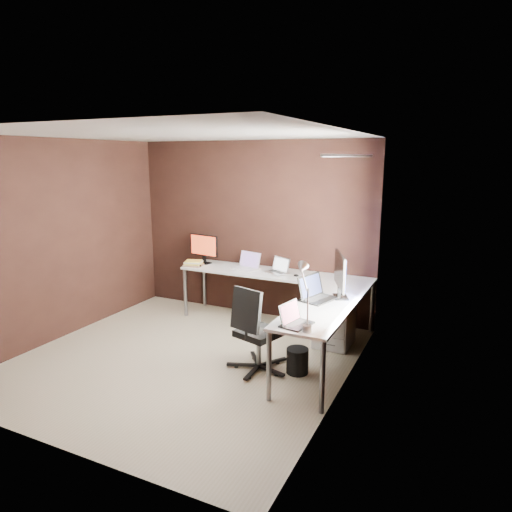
{
  "coord_description": "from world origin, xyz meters",
  "views": [
    {
      "loc": [
        2.83,
        -4.04,
        2.27
      ],
      "look_at": [
        0.46,
        0.95,
        1.07
      ],
      "focal_mm": 32.0,
      "sensor_mm": 36.0,
      "label": 1
    }
  ],
  "objects_px": {
    "book_stack": "(193,263)",
    "desk_lamp": "(304,287)",
    "monitor_left": "(204,247)",
    "laptop_black_small": "(294,320)",
    "laptop_silver": "(278,270)",
    "office_chair": "(256,346)",
    "drawer_pedestal": "(334,321)",
    "laptop_black_big": "(315,294)",
    "monitor_right": "(340,273)",
    "laptop_white": "(247,265)",
    "wastebasket": "(297,361)"
  },
  "relations": [
    {
      "from": "drawer_pedestal",
      "to": "book_stack",
      "type": "height_order",
      "value": "book_stack"
    },
    {
      "from": "drawer_pedestal",
      "to": "laptop_black_small",
      "type": "relative_size",
      "value": 1.73
    },
    {
      "from": "desk_lamp",
      "to": "office_chair",
      "type": "height_order",
      "value": "desk_lamp"
    },
    {
      "from": "monitor_left",
      "to": "laptop_black_small",
      "type": "relative_size",
      "value": 1.4
    },
    {
      "from": "book_stack",
      "to": "monitor_left",
      "type": "bearing_deg",
      "value": 78.69
    },
    {
      "from": "monitor_left",
      "to": "office_chair",
      "type": "distance_m",
      "value": 2.24
    },
    {
      "from": "book_stack",
      "to": "office_chair",
      "type": "bearing_deg",
      "value": -37.9
    },
    {
      "from": "drawer_pedestal",
      "to": "laptop_white",
      "type": "bearing_deg",
      "value": 164.63
    },
    {
      "from": "laptop_white",
      "to": "laptop_silver",
      "type": "distance_m",
      "value": 0.48
    },
    {
      "from": "laptop_silver",
      "to": "office_chair",
      "type": "height_order",
      "value": "office_chair"
    },
    {
      "from": "monitor_right",
      "to": "laptop_black_big",
      "type": "bearing_deg",
      "value": 102.5
    },
    {
      "from": "monitor_left",
      "to": "office_chair",
      "type": "relative_size",
      "value": 0.51
    },
    {
      "from": "laptop_silver",
      "to": "laptop_black_big",
      "type": "bearing_deg",
      "value": -21.51
    },
    {
      "from": "drawer_pedestal",
      "to": "laptop_white",
      "type": "height_order",
      "value": "laptop_white"
    },
    {
      "from": "monitor_left",
      "to": "laptop_black_small",
      "type": "xyz_separation_m",
      "value": [
        2.1,
        -1.81,
        -0.19
      ]
    },
    {
      "from": "book_stack",
      "to": "desk_lamp",
      "type": "distance_m",
      "value": 2.81
    },
    {
      "from": "laptop_white",
      "to": "laptop_black_small",
      "type": "relative_size",
      "value": 1.14
    },
    {
      "from": "drawer_pedestal",
      "to": "desk_lamp",
      "type": "height_order",
      "value": "desk_lamp"
    },
    {
      "from": "monitor_right",
      "to": "book_stack",
      "type": "xyz_separation_m",
      "value": [
        -2.3,
        0.58,
        -0.25
      ]
    },
    {
      "from": "laptop_black_small",
      "to": "wastebasket",
      "type": "distance_m",
      "value": 0.81
    },
    {
      "from": "laptop_black_small",
      "to": "desk_lamp",
      "type": "relative_size",
      "value": 0.56
    },
    {
      "from": "monitor_left",
      "to": "book_stack",
      "type": "xyz_separation_m",
      "value": [
        -0.04,
        -0.22,
        -0.2
      ]
    },
    {
      "from": "monitor_right",
      "to": "monitor_left",
      "type": "bearing_deg",
      "value": 46.44
    },
    {
      "from": "monitor_left",
      "to": "wastebasket",
      "type": "relative_size",
      "value": 1.78
    },
    {
      "from": "laptop_white",
      "to": "wastebasket",
      "type": "xyz_separation_m",
      "value": [
        1.24,
        -1.29,
        -0.64
      ]
    },
    {
      "from": "drawer_pedestal",
      "to": "wastebasket",
      "type": "bearing_deg",
      "value": -98.89
    },
    {
      "from": "monitor_left",
      "to": "wastebasket",
      "type": "xyz_separation_m",
      "value": [
        1.97,
        -1.33,
        -0.83
      ]
    },
    {
      "from": "laptop_white",
      "to": "book_stack",
      "type": "bearing_deg",
      "value": -154.31
    },
    {
      "from": "laptop_black_small",
      "to": "book_stack",
      "type": "height_order",
      "value": "laptop_black_small"
    },
    {
      "from": "laptop_silver",
      "to": "drawer_pedestal",
      "type": "bearing_deg",
      "value": 4.67
    },
    {
      "from": "laptop_black_small",
      "to": "desk_lamp",
      "type": "xyz_separation_m",
      "value": [
        0.1,
        -0.05,
        0.35
      ]
    },
    {
      "from": "drawer_pedestal",
      "to": "laptop_white",
      "type": "distance_m",
      "value": 1.51
    },
    {
      "from": "laptop_silver",
      "to": "desk_lamp",
      "type": "distance_m",
      "value": 2.07
    },
    {
      "from": "drawer_pedestal",
      "to": "monitor_left",
      "type": "relative_size",
      "value": 1.24
    },
    {
      "from": "laptop_black_small",
      "to": "office_chair",
      "type": "bearing_deg",
      "value": 69.77
    },
    {
      "from": "book_stack",
      "to": "desk_lamp",
      "type": "bearing_deg",
      "value": -36.06
    },
    {
      "from": "monitor_right",
      "to": "office_chair",
      "type": "distance_m",
      "value": 1.22
    },
    {
      "from": "monitor_left",
      "to": "book_stack",
      "type": "distance_m",
      "value": 0.3
    },
    {
      "from": "monitor_right",
      "to": "laptop_black_big",
      "type": "xyz_separation_m",
      "value": [
        -0.22,
        -0.17,
        -0.23
      ]
    },
    {
      "from": "drawer_pedestal",
      "to": "laptop_black_big",
      "type": "bearing_deg",
      "value": -98.39
    },
    {
      "from": "laptop_black_small",
      "to": "book_stack",
      "type": "relative_size",
      "value": 1.23
    },
    {
      "from": "book_stack",
      "to": "laptop_white",
      "type": "bearing_deg",
      "value": 12.64
    },
    {
      "from": "laptop_black_big",
      "to": "office_chair",
      "type": "height_order",
      "value": "laptop_black_big"
    },
    {
      "from": "laptop_black_big",
      "to": "desk_lamp",
      "type": "height_order",
      "value": "desk_lamp"
    },
    {
      "from": "laptop_black_big",
      "to": "desk_lamp",
      "type": "relative_size",
      "value": 0.75
    },
    {
      "from": "monitor_right",
      "to": "desk_lamp",
      "type": "xyz_separation_m",
      "value": [
        -0.05,
        -1.06,
        0.11
      ]
    },
    {
      "from": "drawer_pedestal",
      "to": "laptop_black_small",
      "type": "xyz_separation_m",
      "value": [
        -0.01,
        -1.38,
        0.48
      ]
    },
    {
      "from": "laptop_black_big",
      "to": "desk_lamp",
      "type": "distance_m",
      "value": 0.97
    },
    {
      "from": "monitor_right",
      "to": "desk_lamp",
      "type": "relative_size",
      "value": 0.92
    },
    {
      "from": "laptop_black_small",
      "to": "office_chair",
      "type": "relative_size",
      "value": 0.37
    }
  ]
}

